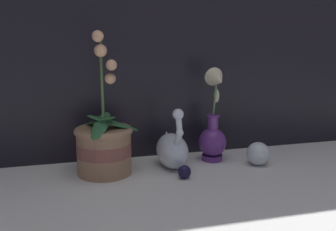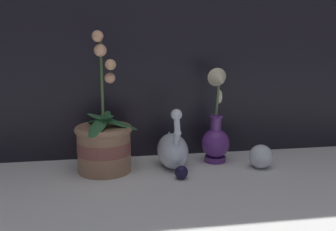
% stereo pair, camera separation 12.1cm
% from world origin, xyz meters
% --- Properties ---
extents(ground_plane, '(2.80, 2.80, 0.00)m').
position_xyz_m(ground_plane, '(0.00, 0.00, 0.00)').
color(ground_plane, silver).
extents(orchid_potted_plant, '(0.20, 0.23, 0.43)m').
position_xyz_m(orchid_potted_plant, '(-0.22, 0.15, 0.09)').
color(orchid_potted_plant, '#9E7556').
rests_on(orchid_potted_plant, ground_plane).
extents(swan_figurine, '(0.10, 0.19, 0.20)m').
position_xyz_m(swan_figurine, '(-0.01, 0.16, 0.06)').
color(swan_figurine, silver).
rests_on(swan_figurine, ground_plane).
extents(blue_vase, '(0.09, 0.12, 0.31)m').
position_xyz_m(blue_vase, '(0.14, 0.18, 0.11)').
color(blue_vase, '#602D7F').
rests_on(blue_vase, ground_plane).
extents(glass_sphere, '(0.08, 0.08, 0.08)m').
position_xyz_m(glass_sphere, '(0.27, 0.10, 0.04)').
color(glass_sphere, silver).
rests_on(glass_sphere, ground_plane).
extents(glass_bauble, '(0.04, 0.04, 0.04)m').
position_xyz_m(glass_bauble, '(0.00, 0.05, 0.02)').
color(glass_bauble, '#191433').
rests_on(glass_bauble, ground_plane).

